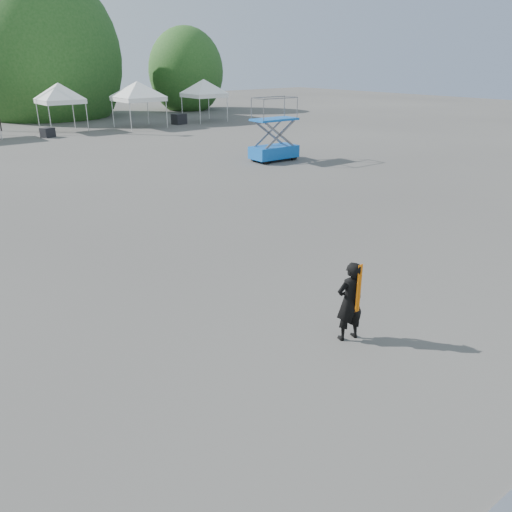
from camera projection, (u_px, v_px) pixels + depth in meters
ground at (236, 291)px, 11.30m from camera, size 120.00×120.00×0.00m
tree_mid_e at (44, 59)px, 42.82m from camera, size 5.12×5.12×7.79m
tree_far_e at (186, 72)px, 49.49m from camera, size 3.84×3.84×5.84m
tent_f at (58, 87)px, 34.68m from camera, size 3.93×3.93×3.88m
tent_g at (137, 85)px, 36.79m from camera, size 4.45×4.45×3.88m
tent_h at (204, 83)px, 40.35m from camera, size 4.07×4.07×3.88m
man at (350, 301)px, 9.14m from camera, size 0.64×0.50×1.55m
scissor_lift at (274, 129)px, 25.08m from camera, size 2.47×1.32×3.12m
crate_mid at (48, 133)px, 33.05m from camera, size 0.97×0.88×0.62m
crate_east at (179, 119)px, 39.59m from camera, size 1.15×0.97×0.79m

